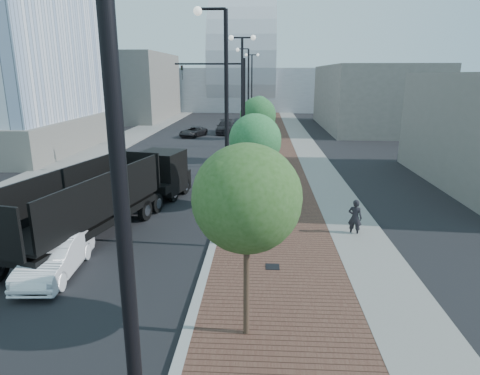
# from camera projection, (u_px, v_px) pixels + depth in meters

# --- Properties ---
(sidewalk) EXTENTS (7.00, 140.00, 0.12)m
(sidewalk) POSITION_uv_depth(u_px,v_px,m) (276.00, 138.00, 45.79)
(sidewalk) COLOR #4C2D23
(sidewalk) RESTS_ON ground
(concrete_strip) EXTENTS (2.40, 140.00, 0.13)m
(concrete_strip) POSITION_uv_depth(u_px,v_px,m) (301.00, 138.00, 45.65)
(concrete_strip) COLOR slate
(concrete_strip) RESTS_ON ground
(curb) EXTENTS (0.30, 140.00, 0.14)m
(curb) POSITION_uv_depth(u_px,v_px,m) (245.00, 138.00, 45.97)
(curb) COLOR gray
(curb) RESTS_ON ground
(west_sidewalk) EXTENTS (4.00, 140.00, 0.12)m
(west_sidewalk) POSITION_uv_depth(u_px,v_px,m) (130.00, 137.00, 46.65)
(west_sidewalk) COLOR slate
(west_sidewalk) RESTS_ON ground
(dump_truck) EXTENTS (5.10, 13.47, 3.09)m
(dump_truck) POSITION_uv_depth(u_px,v_px,m) (132.00, 190.00, 20.56)
(dump_truck) COLOR black
(dump_truck) RESTS_ON ground
(white_sedan) EXTENTS (1.71, 4.19, 1.35)m
(white_sedan) POSITION_uv_depth(u_px,v_px,m) (55.00, 257.00, 14.54)
(white_sedan) COLOR silver
(white_sedan) RESTS_ON ground
(dark_car_mid) EXTENTS (3.16, 4.44, 1.12)m
(dark_car_mid) POSITION_uv_depth(u_px,v_px,m) (193.00, 132.00, 47.15)
(dark_car_mid) COLOR black
(dark_car_mid) RESTS_ON ground
(dark_car_far) EXTENTS (2.22, 5.21, 1.50)m
(dark_car_far) POSITION_uv_depth(u_px,v_px,m) (226.00, 127.00, 49.74)
(dark_car_far) COLOR black
(dark_car_far) RESTS_ON ground
(pedestrian) EXTENTS (0.71, 0.60, 1.65)m
(pedestrian) POSITION_uv_depth(u_px,v_px,m) (355.00, 218.00, 18.07)
(pedestrian) COLOR black
(pedestrian) RESTS_ON ground
(streetlight_0) EXTENTS (1.72, 0.56, 9.28)m
(streetlight_0) POSITION_uv_depth(u_px,v_px,m) (128.00, 282.00, 4.24)
(streetlight_0) COLOR black
(streetlight_0) RESTS_ON ground
(streetlight_1) EXTENTS (1.44, 0.56, 9.21)m
(streetlight_1) POSITION_uv_depth(u_px,v_px,m) (224.00, 142.00, 15.93)
(streetlight_1) COLOR black
(streetlight_1) RESTS_ON ground
(streetlight_2) EXTENTS (1.72, 0.56, 9.28)m
(streetlight_2) POSITION_uv_depth(u_px,v_px,m) (242.00, 106.00, 27.35)
(streetlight_2) COLOR black
(streetlight_2) RESTS_ON ground
(streetlight_3) EXTENTS (1.44, 0.56, 9.21)m
(streetlight_3) POSITION_uv_depth(u_px,v_px,m) (247.00, 102.00, 39.04)
(streetlight_3) COLOR black
(streetlight_3) RESTS_ON ground
(streetlight_4) EXTENTS (1.72, 0.56, 9.28)m
(streetlight_4) POSITION_uv_depth(u_px,v_px,m) (252.00, 92.00, 50.47)
(streetlight_4) COLOR black
(streetlight_4) RESTS_ON ground
(traffic_mast) EXTENTS (5.09, 0.20, 8.00)m
(traffic_mast) POSITION_uv_depth(u_px,v_px,m) (232.00, 101.00, 30.24)
(traffic_mast) COLOR black
(traffic_mast) RESTS_ON ground
(tree_0) EXTENTS (2.75, 2.75, 5.29)m
(tree_0) POSITION_uv_depth(u_px,v_px,m) (249.00, 199.00, 10.23)
(tree_0) COLOR #382619
(tree_0) RESTS_ON ground
(tree_1) EXTENTS (2.65, 2.64, 5.01)m
(tree_1) POSITION_uv_depth(u_px,v_px,m) (256.00, 140.00, 20.88)
(tree_1) COLOR #382619
(tree_1) RESTS_ON ground
(tree_2) EXTENTS (2.82, 2.82, 5.21)m
(tree_2) POSITION_uv_depth(u_px,v_px,m) (259.00, 115.00, 32.41)
(tree_2) COLOR #382619
(tree_2) RESTS_ON ground
(tree_3) EXTENTS (2.24, 2.17, 4.69)m
(tree_3) POSITION_uv_depth(u_px,v_px,m) (260.00, 106.00, 44.02)
(tree_3) COLOR #382619
(tree_3) RESTS_ON ground
(convention_center) EXTENTS (50.00, 30.00, 50.00)m
(convention_center) POSITION_uv_depth(u_px,v_px,m) (244.00, 79.00, 87.85)
(convention_center) COLOR #9FA2A8
(convention_center) RESTS_ON ground
(commercial_block_nw) EXTENTS (14.00, 20.00, 10.00)m
(commercial_block_nw) POSITION_uv_depth(u_px,v_px,m) (123.00, 87.00, 64.97)
(commercial_block_nw) COLOR slate
(commercial_block_nw) RESTS_ON ground
(commercial_block_ne) EXTENTS (12.00, 22.00, 8.00)m
(commercial_block_ne) POSITION_uv_depth(u_px,v_px,m) (371.00, 97.00, 53.73)
(commercial_block_ne) COLOR #615E58
(commercial_block_ne) RESTS_ON ground
(utility_cover_1) EXTENTS (0.50, 0.50, 0.02)m
(utility_cover_1) POSITION_uv_depth(u_px,v_px,m) (273.00, 267.00, 15.01)
(utility_cover_1) COLOR black
(utility_cover_1) RESTS_ON sidewalk
(utility_cover_2) EXTENTS (0.50, 0.50, 0.02)m
(utility_cover_2) POSITION_uv_depth(u_px,v_px,m) (269.00, 187.00, 25.61)
(utility_cover_2) COLOR black
(utility_cover_2) RESTS_ON sidewalk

